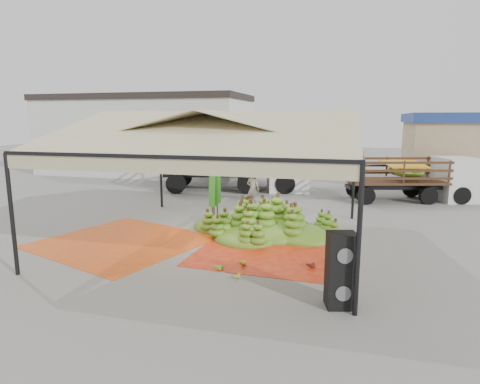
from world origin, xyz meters
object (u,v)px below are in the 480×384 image
(banana_heap, at_px, (265,217))
(speaker_stack, at_px, (341,270))
(vendor, at_px, (253,189))
(truck_left, at_px, (241,160))
(truck_right, at_px, (416,174))

(banana_heap, xyz_separation_m, speaker_stack, (2.56, -4.88, 0.22))
(vendor, height_order, truck_left, truck_left)
(banana_heap, xyz_separation_m, truck_right, (5.69, 7.22, 0.69))
(truck_left, height_order, truck_right, truck_left)
(truck_left, relative_size, truck_right, 1.29)
(truck_left, bearing_deg, vendor, -82.90)
(vendor, distance_m, truck_left, 4.53)
(banana_heap, relative_size, speaker_stack, 3.36)
(banana_heap, distance_m, vendor, 3.97)
(vendor, relative_size, truck_right, 0.26)
(truck_right, bearing_deg, truck_left, 159.66)
(vendor, bearing_deg, banana_heap, 122.94)
(speaker_stack, bearing_deg, vendor, 98.72)
(speaker_stack, relative_size, vendor, 0.98)
(vendor, xyz_separation_m, truck_right, (6.98, 3.48, 0.45))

